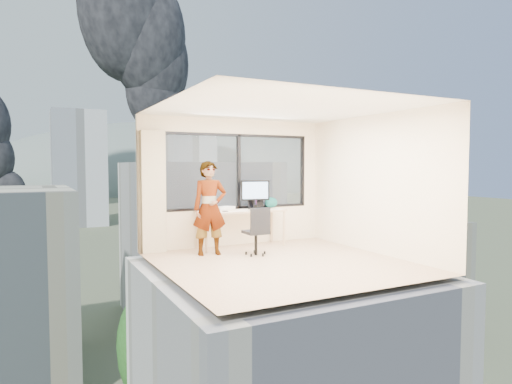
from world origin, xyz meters
TOP-DOWN VIEW (x-y plane):
  - floor at (0.00, 0.00)m, footprint 4.00×4.00m
  - ceiling at (0.00, 0.00)m, footprint 4.00×4.00m
  - wall_front at (0.00, -2.00)m, footprint 4.00×0.01m
  - wall_left at (-2.00, 0.00)m, footprint 0.01×4.00m
  - wall_right at (2.00, 0.00)m, footprint 0.01×4.00m
  - window_wall at (0.05, 2.00)m, footprint 3.30×0.16m
  - curtain at (-1.72, 1.88)m, footprint 0.45×0.14m
  - desk at (0.00, 1.66)m, footprint 1.80×0.60m
  - chair at (-0.10, 0.80)m, footprint 0.47×0.47m
  - person at (-0.85, 1.22)m, footprint 0.68×0.49m
  - monitor at (0.34, 1.71)m, footprint 0.62×0.24m
  - game_console at (-0.24, 1.89)m, footprint 0.36×0.34m
  - laptop at (0.42, 1.69)m, footprint 0.41×0.43m
  - cellphone at (-0.40, 1.54)m, footprint 0.12×0.07m
  - pen_cup at (0.30, 1.60)m, footprint 0.09×0.09m
  - handbag at (0.80, 1.86)m, footprint 0.32×0.24m
  - exterior_ground at (0.00, 120.00)m, footprint 400.00×400.00m
  - near_bldg_b at (12.00, 38.00)m, footprint 14.00×13.00m
  - near_bldg_c at (30.00, 28.00)m, footprint 12.00×10.00m
  - far_tower_b at (8.00, 120.00)m, footprint 13.00×13.00m
  - far_tower_c at (45.00, 140.00)m, footprint 15.00×15.00m
  - hill_b at (100.00, 320.00)m, footprint 300.00×220.00m
  - tree_b at (4.00, 18.00)m, footprint 7.60×7.60m
  - tree_c at (22.00, 40.00)m, footprint 8.40×8.40m
  - smoke_plume_a at (-10.00, 150.00)m, footprint 40.00×24.00m
  - smoke_plume_b at (55.00, 170.00)m, footprint 30.00×18.00m

SIDE VIEW (x-z plane):
  - exterior_ground at x=0.00m, z-range -14.02..-13.98m
  - hill_b at x=100.00m, z-range -62.00..34.00m
  - tree_b at x=4.00m, z-range -14.00..-5.00m
  - near_bldg_c at x=30.00m, z-range -14.00..-4.00m
  - tree_c at x=22.00m, z-range -14.00..-4.00m
  - near_bldg_b at x=12.00m, z-range -14.00..2.00m
  - far_tower_c at x=45.00m, z-range -14.00..12.00m
  - floor at x=0.00m, z-range -0.01..0.01m
  - desk at x=0.00m, z-range 0.00..0.75m
  - chair at x=-0.10m, z-range 0.00..0.90m
  - cellphone at x=-0.40m, z-range 0.75..0.76m
  - game_console at x=-0.24m, z-range 0.75..0.82m
  - pen_cup at x=0.30m, z-range 0.75..0.85m
  - handbag at x=0.80m, z-range 0.75..0.97m
  - person at x=-0.85m, z-range 0.00..1.73m
  - laptop at x=0.42m, z-range 0.75..0.99m
  - far_tower_b at x=8.00m, z-range -14.00..16.00m
  - monitor at x=0.34m, z-range 0.75..1.35m
  - curtain at x=-1.72m, z-range 0.00..2.30m
  - wall_front at x=0.00m, z-range 0.00..2.60m
  - wall_left at x=-2.00m, z-range 0.00..2.60m
  - wall_right at x=2.00m, z-range 0.00..2.60m
  - window_wall at x=0.05m, z-range 0.75..2.30m
  - ceiling at x=0.00m, z-range 2.60..2.60m
  - smoke_plume_b at x=55.00m, z-range -8.00..62.00m
  - smoke_plume_a at x=-10.00m, z-range -6.00..84.00m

